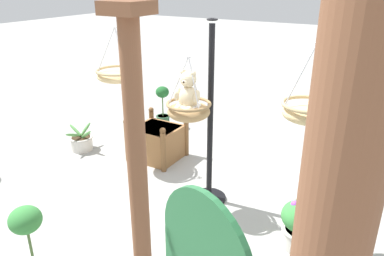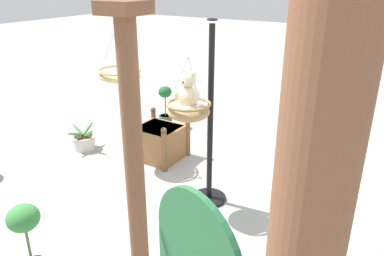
{
  "view_description": "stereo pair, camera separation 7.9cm",
  "coord_description": "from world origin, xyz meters",
  "px_view_note": "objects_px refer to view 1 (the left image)",
  "views": [
    {
      "loc": [
        -2.1,
        3.66,
        2.69
      ],
      "look_at": [
        -0.01,
        0.07,
        1.01
      ],
      "focal_mm": 35.12,
      "sensor_mm": 36.0,
      "label": 1
    },
    {
      "loc": [
        -2.17,
        3.62,
        2.69
      ],
      "look_at": [
        -0.01,
        0.07,
        1.01
      ],
      "focal_mm": 35.12,
      "sensor_mm": 36.0,
      "label": 2
    }
  ],
  "objects_px": {
    "display_pole_central": "(210,151)",
    "greenhouse_pillar_right": "(137,165)",
    "potted_plant_fern_front": "(301,224)",
    "potted_plant_small_succulent": "(81,141)",
    "hanging_basket_right_low": "(118,75)",
    "potted_plant_conical_shrub": "(163,107)",
    "wooden_planter_box": "(157,141)",
    "hanging_basket_left_high": "(309,111)",
    "teddy_bear": "(188,93)",
    "hanging_basket_with_teddy": "(189,110)"
  },
  "relations": [
    {
      "from": "hanging_basket_left_high",
      "to": "wooden_planter_box",
      "type": "height_order",
      "value": "hanging_basket_left_high"
    },
    {
      "from": "hanging_basket_with_teddy",
      "to": "display_pole_central",
      "type": "bearing_deg",
      "value": -120.96
    },
    {
      "from": "hanging_basket_with_teddy",
      "to": "wooden_planter_box",
      "type": "xyz_separation_m",
      "value": [
        1.12,
        -0.91,
        -0.99
      ]
    },
    {
      "from": "hanging_basket_right_low",
      "to": "greenhouse_pillar_right",
      "type": "height_order",
      "value": "greenhouse_pillar_right"
    },
    {
      "from": "teddy_bear",
      "to": "potted_plant_small_succulent",
      "type": "bearing_deg",
      "value": -12.77
    },
    {
      "from": "greenhouse_pillar_right",
      "to": "hanging_basket_left_high",
      "type": "bearing_deg",
      "value": -132.34
    },
    {
      "from": "teddy_bear",
      "to": "potted_plant_small_succulent",
      "type": "height_order",
      "value": "teddy_bear"
    },
    {
      "from": "greenhouse_pillar_right",
      "to": "wooden_planter_box",
      "type": "xyz_separation_m",
      "value": [
        1.37,
        -2.19,
        -0.94
      ]
    },
    {
      "from": "display_pole_central",
      "to": "greenhouse_pillar_right",
      "type": "height_order",
      "value": "greenhouse_pillar_right"
    },
    {
      "from": "hanging_basket_left_high",
      "to": "potted_plant_fern_front",
      "type": "distance_m",
      "value": 1.24
    },
    {
      "from": "greenhouse_pillar_right",
      "to": "potted_plant_fern_front",
      "type": "xyz_separation_m",
      "value": [
        -1.16,
        -1.21,
        -0.93
      ]
    },
    {
      "from": "hanging_basket_with_teddy",
      "to": "teddy_bear",
      "type": "height_order",
      "value": "hanging_basket_with_teddy"
    },
    {
      "from": "display_pole_central",
      "to": "hanging_basket_with_teddy",
      "type": "bearing_deg",
      "value": 59.04
    },
    {
      "from": "greenhouse_pillar_right",
      "to": "potted_plant_small_succulent",
      "type": "height_order",
      "value": "greenhouse_pillar_right"
    },
    {
      "from": "potted_plant_small_succulent",
      "to": "potted_plant_conical_shrub",
      "type": "xyz_separation_m",
      "value": [
        -0.55,
        -1.59,
        0.23
      ]
    },
    {
      "from": "display_pole_central",
      "to": "greenhouse_pillar_right",
      "type": "distance_m",
      "value": 1.63
    },
    {
      "from": "hanging_basket_with_teddy",
      "to": "hanging_basket_left_high",
      "type": "xyz_separation_m",
      "value": [
        -1.35,
        0.08,
        0.25
      ]
    },
    {
      "from": "display_pole_central",
      "to": "greenhouse_pillar_right",
      "type": "relative_size",
      "value": 0.9
    },
    {
      "from": "display_pole_central",
      "to": "potted_plant_conical_shrub",
      "type": "distance_m",
      "value": 2.74
    },
    {
      "from": "display_pole_central",
      "to": "hanging_basket_right_low",
      "type": "height_order",
      "value": "display_pole_central"
    },
    {
      "from": "hanging_basket_left_high",
      "to": "greenhouse_pillar_right",
      "type": "xyz_separation_m",
      "value": [
        1.09,
        1.2,
        -0.31
      ]
    },
    {
      "from": "teddy_bear",
      "to": "hanging_basket_right_low",
      "type": "relative_size",
      "value": 0.6
    },
    {
      "from": "display_pole_central",
      "to": "greenhouse_pillar_right",
      "type": "xyz_separation_m",
      "value": [
        -0.11,
        1.53,
        0.53
      ]
    },
    {
      "from": "display_pole_central",
      "to": "hanging_basket_right_low",
      "type": "distance_m",
      "value": 1.81
    },
    {
      "from": "potted_plant_fern_front",
      "to": "potted_plant_small_succulent",
      "type": "relative_size",
      "value": 0.91
    },
    {
      "from": "display_pole_central",
      "to": "potted_plant_fern_front",
      "type": "bearing_deg",
      "value": 165.54
    },
    {
      "from": "hanging_basket_left_high",
      "to": "greenhouse_pillar_right",
      "type": "bearing_deg",
      "value": 47.66
    },
    {
      "from": "teddy_bear",
      "to": "potted_plant_small_succulent",
      "type": "distance_m",
      "value": 2.78
    },
    {
      "from": "potted_plant_small_succulent",
      "to": "teddy_bear",
      "type": "bearing_deg",
      "value": 167.23
    },
    {
      "from": "teddy_bear",
      "to": "potted_plant_fern_front",
      "type": "height_order",
      "value": "teddy_bear"
    },
    {
      "from": "teddy_bear",
      "to": "hanging_basket_left_high",
      "type": "relative_size",
      "value": 0.63
    },
    {
      "from": "hanging_basket_left_high",
      "to": "greenhouse_pillar_right",
      "type": "height_order",
      "value": "greenhouse_pillar_right"
    },
    {
      "from": "greenhouse_pillar_right",
      "to": "hanging_basket_right_low",
      "type": "bearing_deg",
      "value": -46.17
    },
    {
      "from": "potted_plant_small_succulent",
      "to": "hanging_basket_with_teddy",
      "type": "bearing_deg",
      "value": 167.75
    },
    {
      "from": "hanging_basket_with_teddy",
      "to": "hanging_basket_left_high",
      "type": "relative_size",
      "value": 0.99
    },
    {
      "from": "teddy_bear",
      "to": "potted_plant_fern_front",
      "type": "xyz_separation_m",
      "value": [
        -1.41,
        0.05,
        -1.2
      ]
    },
    {
      "from": "hanging_basket_with_teddy",
      "to": "wooden_planter_box",
      "type": "bearing_deg",
      "value": -39.09
    },
    {
      "from": "display_pole_central",
      "to": "hanging_basket_with_teddy",
      "type": "relative_size",
      "value": 3.09
    },
    {
      "from": "potted_plant_fern_front",
      "to": "wooden_planter_box",
      "type": "bearing_deg",
      "value": -21.24
    },
    {
      "from": "display_pole_central",
      "to": "greenhouse_pillar_right",
      "type": "bearing_deg",
      "value": 93.96
    },
    {
      "from": "hanging_basket_right_low",
      "to": "wooden_planter_box",
      "type": "height_order",
      "value": "hanging_basket_right_low"
    },
    {
      "from": "display_pole_central",
      "to": "potted_plant_conical_shrub",
      "type": "relative_size",
      "value": 2.91
    },
    {
      "from": "hanging_basket_left_high",
      "to": "potted_plant_small_succulent",
      "type": "xyz_separation_m",
      "value": [
        3.73,
        -0.6,
        -1.38
      ]
    },
    {
      "from": "hanging_basket_left_high",
      "to": "potted_plant_fern_front",
      "type": "height_order",
      "value": "hanging_basket_left_high"
    },
    {
      "from": "teddy_bear",
      "to": "potted_plant_small_succulent",
      "type": "relative_size",
      "value": 0.77
    },
    {
      "from": "potted_plant_small_succulent",
      "to": "hanging_basket_left_high",
      "type": "bearing_deg",
      "value": 170.87
    },
    {
      "from": "hanging_basket_right_low",
      "to": "potted_plant_fern_front",
      "type": "relative_size",
      "value": 1.41
    },
    {
      "from": "teddy_bear",
      "to": "hanging_basket_with_teddy",
      "type": "bearing_deg",
      "value": -90.0
    },
    {
      "from": "display_pole_central",
      "to": "wooden_planter_box",
      "type": "distance_m",
      "value": 1.48
    },
    {
      "from": "hanging_basket_right_low",
      "to": "potted_plant_small_succulent",
      "type": "distance_m",
      "value": 1.52
    }
  ]
}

